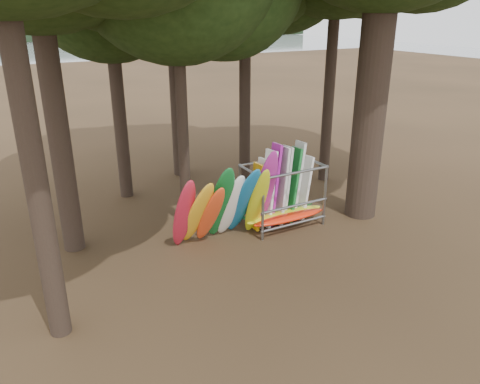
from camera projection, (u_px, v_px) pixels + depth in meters
ground at (270, 247)px, 14.67m from camera, size 120.00×120.00×0.00m
lake at (34, 64)px, 63.57m from camera, size 160.00×160.00×0.00m
far_shore at (5, 33)px, 103.60m from camera, size 160.00×4.00×4.00m
kayak_row at (226, 205)px, 14.52m from camera, size 3.57×1.90×3.14m
storage_rack at (282, 196)px, 15.96m from camera, size 3.02×1.50×2.84m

